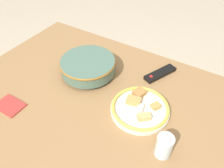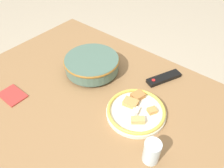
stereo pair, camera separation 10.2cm
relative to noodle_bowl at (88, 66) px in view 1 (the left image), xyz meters
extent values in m
plane|color=#B7A88E|center=(0.10, -0.13, -0.77)|extent=(8.00, 8.00, 0.00)
cube|color=olive|center=(0.10, -0.13, -0.07)|extent=(1.25, 0.95, 0.04)
cylinder|color=olive|center=(-0.45, 0.27, -0.43)|extent=(0.06, 0.06, 0.68)
cylinder|color=olive|center=(0.65, 0.27, -0.43)|extent=(0.06, 0.06, 0.68)
cylinder|color=#4C6B5B|center=(0.00, 0.00, -0.04)|extent=(0.12, 0.12, 0.02)
cylinder|color=#4C6B5B|center=(0.00, 0.00, 0.00)|extent=(0.28, 0.28, 0.07)
cylinder|color=#B75B23|center=(0.00, 0.00, -0.01)|extent=(0.25, 0.25, 0.06)
torus|color=#936023|center=(0.00, 0.00, 0.03)|extent=(0.28, 0.28, 0.01)
cylinder|color=silver|center=(0.34, -0.09, -0.04)|extent=(0.26, 0.26, 0.02)
torus|color=gold|center=(0.34, -0.09, -0.02)|extent=(0.25, 0.25, 0.01)
cube|color=silver|center=(0.35, -0.10, -0.02)|extent=(0.04, 0.04, 0.02)
cube|color=tan|center=(0.30, -0.08, -0.02)|extent=(0.07, 0.06, 0.02)
cube|color=tan|center=(0.38, -0.14, -0.02)|extent=(0.06, 0.06, 0.02)
cube|color=tan|center=(0.40, -0.05, -0.02)|extent=(0.05, 0.05, 0.02)
cube|color=#B2753D|center=(0.30, -0.02, -0.02)|extent=(0.06, 0.06, 0.02)
cube|color=black|center=(0.33, 0.18, -0.04)|extent=(0.12, 0.19, 0.02)
cylinder|color=red|center=(0.30, 0.12, -0.03)|extent=(0.02, 0.02, 0.00)
cylinder|color=silver|center=(0.50, -0.23, 0.00)|extent=(0.06, 0.06, 0.10)
cube|color=#B2332D|center=(-0.17, -0.37, -0.05)|extent=(0.13, 0.09, 0.01)
camera|label=1|loc=(0.56, -0.68, 0.70)|focal=35.00mm
camera|label=2|loc=(0.65, -0.62, 0.70)|focal=35.00mm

